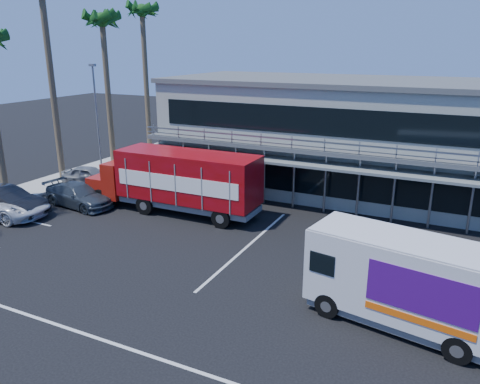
% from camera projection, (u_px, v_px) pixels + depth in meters
% --- Properties ---
extents(ground, '(120.00, 120.00, 0.00)m').
position_uv_depth(ground, '(179.00, 263.00, 21.02)').
color(ground, black).
rests_on(ground, ground).
extents(building, '(22.40, 12.00, 7.30)m').
position_uv_depth(building, '(336.00, 134.00, 31.53)').
color(building, gray).
rests_on(building, ground).
extents(curb_strip, '(3.00, 32.00, 0.16)m').
position_uv_depth(curb_strip, '(43.00, 186.00, 32.36)').
color(curb_strip, '#A5A399').
rests_on(curb_strip, ground).
extents(palm_e, '(2.80, 2.80, 12.25)m').
position_uv_depth(palm_e, '(103.00, 29.00, 35.13)').
color(palm_e, brown).
rests_on(palm_e, ground).
extents(palm_f, '(2.80, 2.80, 13.25)m').
position_uv_depth(palm_f, '(142.00, 20.00, 39.75)').
color(palm_f, brown).
rests_on(palm_f, ground).
extents(light_pole_far, '(0.50, 0.25, 8.09)m').
position_uv_depth(light_pole_far, '(97.00, 113.00, 35.01)').
color(light_pole_far, gray).
rests_on(light_pole_far, ground).
extents(red_truck, '(10.77, 2.68, 3.62)m').
position_uv_depth(red_truck, '(177.00, 179.00, 26.86)').
color(red_truck, maroon).
rests_on(red_truck, ground).
extents(white_van, '(6.93, 3.41, 3.24)m').
position_uv_depth(white_van, '(406.00, 281.00, 15.81)').
color(white_van, silver).
rests_on(white_van, ground).
extents(parked_car_b, '(5.14, 2.35, 1.63)m').
position_uv_depth(parked_car_b, '(5.00, 202.00, 26.71)').
color(parked_car_b, black).
rests_on(parked_car_b, ground).
extents(parked_car_c, '(5.95, 3.08, 1.60)m').
position_uv_depth(parked_car_c, '(1.00, 202.00, 26.64)').
color(parked_car_c, silver).
rests_on(parked_car_c, ground).
extents(parked_car_d, '(4.97, 2.51, 1.38)m').
position_uv_depth(parked_car_d, '(79.00, 195.00, 28.28)').
color(parked_car_d, '#333B44').
rests_on(parked_car_d, ground).
extents(parked_car_e, '(4.09, 2.36, 1.31)m').
position_uv_depth(parked_car_e, '(90.00, 175.00, 32.78)').
color(parked_car_e, gray).
rests_on(parked_car_e, ground).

